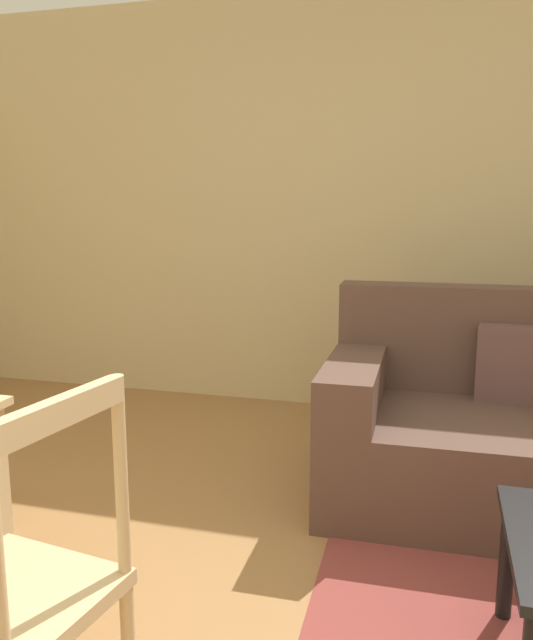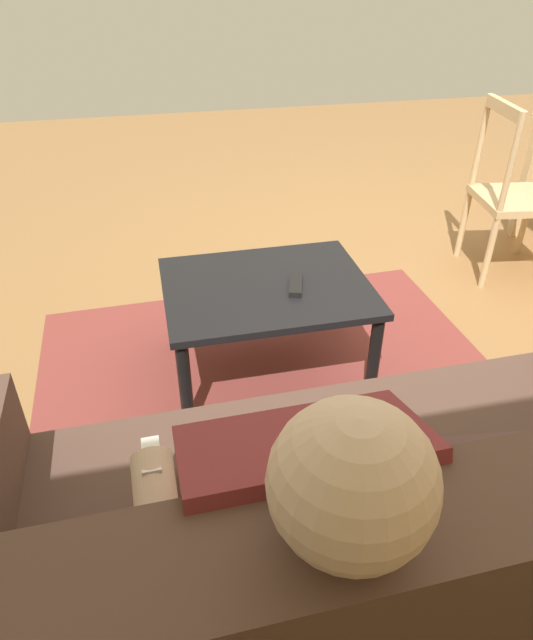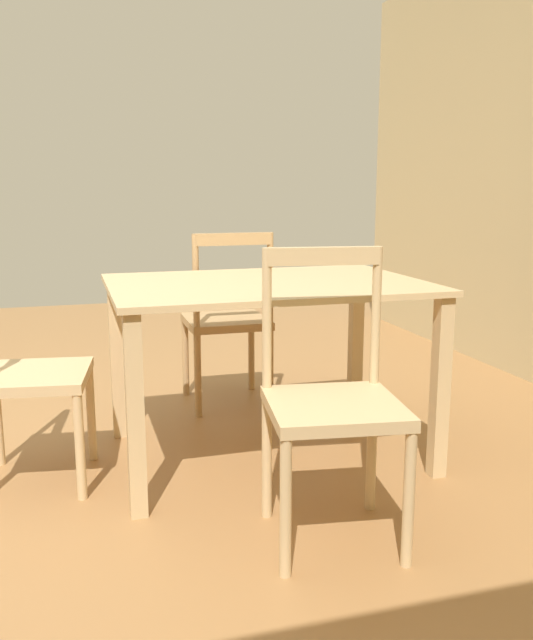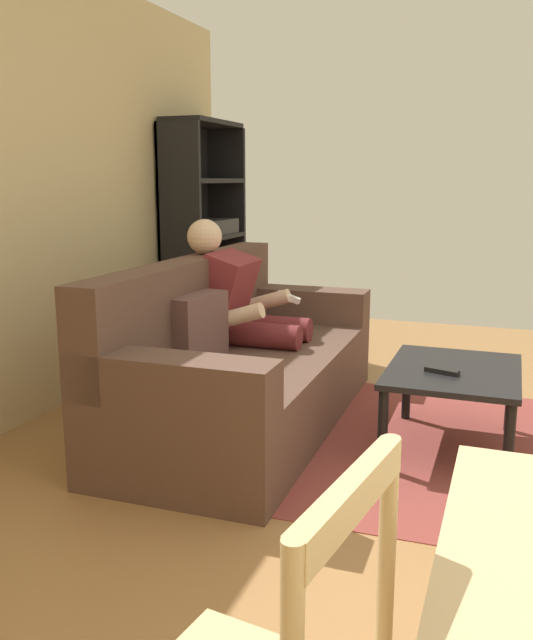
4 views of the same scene
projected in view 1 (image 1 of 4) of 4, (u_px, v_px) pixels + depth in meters
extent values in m
cube|color=#D1BC8C|center=(366.00, 206.00, 4.05)|extent=(6.57, 0.12, 2.64)
cube|color=brown|center=(355.00, 380.00, 2.92)|extent=(0.26, 0.95, 0.22)
cube|color=brown|center=(523.00, 365.00, 2.92)|extent=(0.41, 0.19, 0.36)
cylinder|color=black|center=(507.00, 559.00, 2.05)|extent=(0.05, 0.05, 0.41)
cylinder|color=#D1B27F|center=(5.00, 482.00, 2.56)|extent=(0.04, 0.04, 0.46)
cube|color=#D1B27F|center=(7.00, 602.00, 1.46)|extent=(0.48, 0.48, 0.04)
cylinder|color=#D1B27F|center=(14.00, 617.00, 1.74)|extent=(0.04, 0.04, 0.43)
cylinder|color=#D1B27F|center=(121.00, 480.00, 1.51)|extent=(0.03, 0.03, 0.51)
cube|color=#D1B27F|center=(60.00, 412.00, 1.30)|extent=(0.09, 0.38, 0.06)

